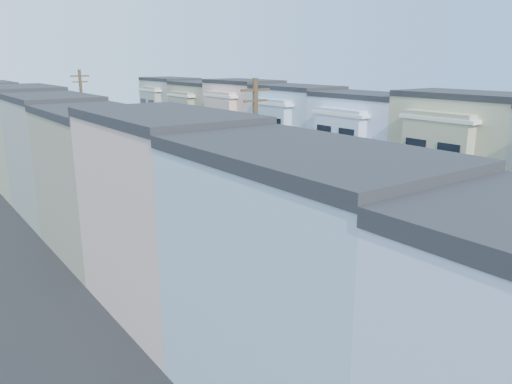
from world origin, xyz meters
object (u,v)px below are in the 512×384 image
at_px(tree_far_r, 198,128).
at_px(parked_left_b, 480,364).
at_px(parked_right_b, 460,246).
at_px(tree_d, 126,142).
at_px(tree_e, 69,127).
at_px(tree_c, 208,171).
at_px(parked_right_c, 250,178).
at_px(lead_sedan, 215,177).
at_px(parked_right_d, 199,163).
at_px(fedex_truck, 260,185).
at_px(parked_left_d, 195,220).
at_px(parked_left_c, 319,283).
at_px(utility_pole_near, 255,183).
at_px(tree_b, 339,200).
at_px(utility_pole_far, 84,127).

distance_m(tree_far_r, parked_left_b, 41.92).
height_order(parked_left_b, parked_right_b, parked_right_b).
relative_size(tree_d, tree_e, 1.04).
xyz_separation_m(tree_c, parked_right_c, (11.20, 11.54, -4.16)).
relative_size(lead_sedan, parked_right_d, 1.06).
height_order(fedex_truck, parked_left_d, fedex_truck).
distance_m(parked_left_c, parked_right_c, 21.66).
distance_m(tree_e, parked_left_b, 42.37).
height_order(utility_pole_near, fedex_truck, utility_pole_near).
bearing_deg(parked_left_d, tree_c, -104.71).
bearing_deg(tree_d, lead_sedan, 13.64).
distance_m(parked_left_b, parked_right_d, 37.93).
bearing_deg(parked_right_d, tree_b, -104.54).
height_order(utility_pole_far, parked_right_c, utility_pole_far).
height_order(utility_pole_far, parked_right_b, utility_pole_far).
distance_m(tree_d, lead_sedan, 10.20).
bearing_deg(tree_e, lead_sedan, -53.68).
xyz_separation_m(lead_sedan, parked_right_b, (2.21, -23.01, -0.04)).
relative_size(tree_far_r, parked_left_d, 1.27).
distance_m(utility_pole_near, lead_sedan, 21.05).
distance_m(parked_left_b, parked_left_c, 8.16).
height_order(lead_sedan, parked_right_c, parked_right_c).
distance_m(tree_e, parked_left_c, 34.27).
relative_size(tree_b, parked_right_c, 1.46).
bearing_deg(tree_b, tree_c, 90.00).
bearing_deg(tree_far_r, tree_c, -118.63).
bearing_deg(tree_c, tree_far_r, 61.37).
bearing_deg(tree_b, utility_pole_near, 89.98).
height_order(utility_pole_far, parked_left_c, utility_pole_far).
relative_size(fedex_truck, parked_right_c, 1.22).
xyz_separation_m(tree_e, utility_pole_near, (0.00, -30.74, 0.50)).
relative_size(tree_d, parked_right_c, 1.35).
relative_size(tree_far_r, parked_right_b, 1.28).
height_order(tree_d, utility_pole_far, utility_pole_far).
height_order(tree_b, utility_pole_near, utility_pole_near).
height_order(tree_b, tree_e, tree_b).
bearing_deg(tree_b, utility_pole_far, 90.00).
bearing_deg(fedex_truck, parked_right_c, 60.94).
bearing_deg(fedex_truck, tree_far_r, 74.47).
distance_m(parked_left_b, parked_right_b, 11.99).
relative_size(utility_pole_far, fedex_truck, 1.51).
bearing_deg(utility_pole_near, parked_right_d, 66.06).
distance_m(tree_c, tree_far_r, 27.56).
bearing_deg(utility_pole_far, parked_right_c, -41.60).
bearing_deg(utility_pole_near, tree_e, 90.00).
bearing_deg(parked_left_b, tree_b, 106.17).
bearing_deg(parked_left_d, utility_pole_near, -95.24).
bearing_deg(utility_pole_far, parked_right_b, -69.84).
bearing_deg(tree_b, parked_left_c, 59.86).
bearing_deg(tree_b, parked_right_d, 70.07).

